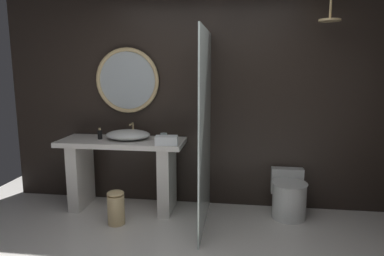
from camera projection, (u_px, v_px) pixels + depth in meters
name	position (u px, v px, depth m)	size (l,w,h in m)	color
back_wall_panel	(199.00, 100.00, 4.24)	(4.80, 0.10, 2.60)	black
vanity_counter	(123.00, 166.00, 4.15)	(1.47, 0.56, 0.85)	silver
vessel_sink	(128.00, 135.00, 4.11)	(0.52, 0.43, 0.17)	white
tumbler_cup	(164.00, 138.00, 3.96)	(0.08, 0.08, 0.10)	silver
soap_dispenser	(100.00, 134.00, 4.12)	(0.05, 0.05, 0.13)	black
round_wall_mirror	(127.00, 80.00, 4.23)	(0.79, 0.05, 0.79)	#D6B77F
shower_glass_panel	(205.00, 130.00, 3.65)	(0.02, 1.16, 2.07)	silver
rain_shower_head	(330.00, 17.00, 3.54)	(0.22, 0.22, 0.35)	#D6B77F
toilet	(289.00, 195.00, 3.98)	(0.39, 0.56, 0.51)	white
waste_bin	(116.00, 207.00, 3.78)	(0.19, 0.19, 0.38)	#D6B77F
folded_hand_towel	(166.00, 140.00, 3.83)	(0.24, 0.15, 0.10)	white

